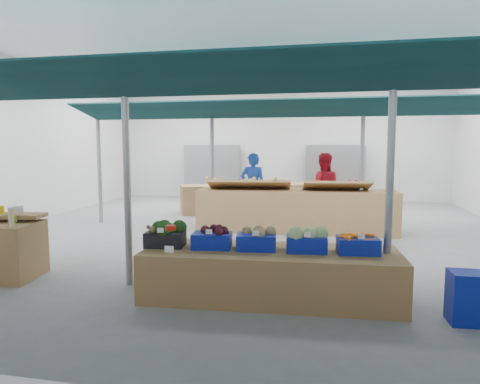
{
  "coord_description": "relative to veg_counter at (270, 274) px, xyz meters",
  "views": [
    {
      "loc": [
        1.75,
        -9.51,
        1.96
      ],
      "look_at": [
        0.12,
        -1.6,
        1.1
      ],
      "focal_mm": 32.0,
      "sensor_mm": 36.0,
      "label": 1
    }
  ],
  "objects": [
    {
      "name": "fruit_counter",
      "position": [
        -0.01,
        4.52,
        0.17
      ],
      "size": [
        4.56,
        1.33,
        0.97
      ],
      "primitive_type": "cube",
      "rotation": [
        0.0,
        0.0,
        0.06
      ],
      "color": "olive",
      "rests_on": "floor"
    },
    {
      "name": "crate_beets",
      "position": [
        -0.77,
        -0.04,
        0.45
      ],
      "size": [
        0.53,
        0.43,
        0.29
      ],
      "rotation": [
        0.0,
        0.0,
        0.11
      ],
      "color": "#0E1E9B",
      "rests_on": "veg_counter"
    },
    {
      "name": "crate_stack",
      "position": [
        2.3,
        -0.35,
        -0.03
      ],
      "size": [
        0.5,
        0.36,
        0.58
      ],
      "primitive_type": "cube",
      "rotation": [
        0.0,
        0.0,
        0.04
      ],
      "color": "#0E1E9B",
      "rests_on": "floor"
    },
    {
      "name": "hall",
      "position": [
        -1.05,
        5.6,
        2.33
      ],
      "size": [
        13.0,
        13.0,
        13.0
      ],
      "color": "silver",
      "rests_on": "ground"
    },
    {
      "name": "crate_broccoli",
      "position": [
        -1.4,
        -0.07,
        0.48
      ],
      "size": [
        0.53,
        0.43,
        0.35
      ],
      "rotation": [
        0.0,
        0.0,
        0.11
      ],
      "color": "black",
      "rests_on": "veg_counter"
    },
    {
      "name": "floor",
      "position": [
        -1.05,
        4.16,
        -0.32
      ],
      "size": [
        13.0,
        13.0,
        0.0
      ],
      "primitive_type": "plane",
      "color": "slate",
      "rests_on": "ground"
    },
    {
      "name": "back_shelving_right",
      "position": [
        0.95,
        10.16,
        0.68
      ],
      "size": [
        2.0,
        0.5,
        2.0
      ],
      "primitive_type": "cube",
      "color": "#B23F33",
      "rests_on": "floor"
    },
    {
      "name": "pole_grid",
      "position": [
        -0.3,
        2.41,
        1.49
      ],
      "size": [
        10.0,
        4.6,
        3.0
      ],
      "color": "gray",
      "rests_on": "floor"
    },
    {
      "name": "pole_ribbon",
      "position": [
        -0.92,
        -1.12,
        0.76
      ],
      "size": [
        0.12,
        0.12,
        0.28
      ],
      "color": "#B3180B",
      "rests_on": "pole_grid"
    },
    {
      "name": "crate_celeriac",
      "position": [
        -0.18,
        -0.01,
        0.46
      ],
      "size": [
        0.53,
        0.43,
        0.31
      ],
      "rotation": [
        0.0,
        0.0,
        0.11
      ],
      "color": "#0E1E9B",
      "rests_on": "veg_counter"
    },
    {
      "name": "apple_heap_red",
      "position": [
        0.91,
        4.47,
        0.81
      ],
      "size": [
        1.57,
        0.87,
        0.27
      ],
      "rotation": [
        0.0,
        0.0,
        0.11
      ],
      "color": "#997247",
      "rests_on": "fruit_counter"
    },
    {
      "name": "apple_heap_yellow",
      "position": [
        -1.07,
        4.35,
        0.81
      ],
      "size": [
        1.97,
        0.91,
        0.27
      ],
      "rotation": [
        0.0,
        0.0,
        0.11
      ],
      "color": "#997247",
      "rests_on": "fruit_counter"
    },
    {
      "name": "vendor_right",
      "position": [
        0.59,
        5.62,
        0.58
      ],
      "size": [
        0.91,
        0.73,
        1.8
      ],
      "primitive_type": "imported",
      "rotation": [
        0.0,
        0.0,
        3.2
      ],
      "color": "#B21524",
      "rests_on": "floor"
    },
    {
      "name": "crate_carrots",
      "position": [
        1.09,
        0.06,
        0.43
      ],
      "size": [
        0.53,
        0.43,
        0.29
      ],
      "rotation": [
        0.0,
        0.0,
        0.11
      ],
      "color": "#0E1E9B",
      "rests_on": "veg_counter"
    },
    {
      "name": "pineapple",
      "position": [
        2.03,
        4.53,
        0.83
      ],
      "size": [
        0.14,
        0.14,
        0.39
      ],
      "rotation": [
        0.0,
        0.0,
        0.11
      ],
      "color": "#8C6019",
      "rests_on": "fruit_counter"
    },
    {
      "name": "crate_cabbage",
      "position": [
        0.45,
        0.02,
        0.48
      ],
      "size": [
        0.53,
        0.43,
        0.35
      ],
      "rotation": [
        0.0,
        0.0,
        0.11
      ],
      "color": "#0E1E9B",
      "rests_on": "veg_counter"
    },
    {
      "name": "vendor_left",
      "position": [
        -1.21,
        5.62,
        0.58
      ],
      "size": [
        0.68,
        0.47,
        1.8
      ],
      "primitive_type": "imported",
      "rotation": [
        0.0,
        0.0,
        3.2
      ],
      "color": "#193DA3",
      "rests_on": "floor"
    },
    {
      "name": "far_counter",
      "position": [
        -1.38,
        7.39,
        0.1
      ],
      "size": [
        4.57,
        2.71,
        0.83
      ],
      "primitive_type": "cube",
      "rotation": [
        0.0,
        0.0,
        0.42
      ],
      "color": "olive",
      "rests_on": "floor"
    },
    {
      "name": "back_shelving_left",
      "position": [
        -3.55,
        10.16,
        0.68
      ],
      "size": [
        2.0,
        0.5,
        2.0
      ],
      "primitive_type": "cube",
      "color": "#B23F33",
      "rests_on": "floor"
    },
    {
      "name": "sparrow",
      "position": [
        -1.54,
        -0.19,
        0.57
      ],
      "size": [
        0.12,
        0.09,
        0.11
      ],
      "rotation": [
        0.0,
        0.0,
        0.11
      ],
      "color": "brown",
      "rests_on": "crate_broccoli"
    },
    {
      "name": "awnings",
      "position": [
        -0.3,
        2.41,
        2.46
      ],
      "size": [
        9.5,
        7.08,
        0.3
      ],
      "color": "#0B2A31",
      "rests_on": "pole_grid"
    },
    {
      "name": "veg_counter",
      "position": [
        0.0,
        0.0,
        0.0
      ],
      "size": [
        3.32,
        1.26,
        0.63
      ],
      "primitive_type": "cube",
      "rotation": [
        0.0,
        0.0,
        0.05
      ],
      "color": "olive",
      "rests_on": "floor"
    }
  ]
}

